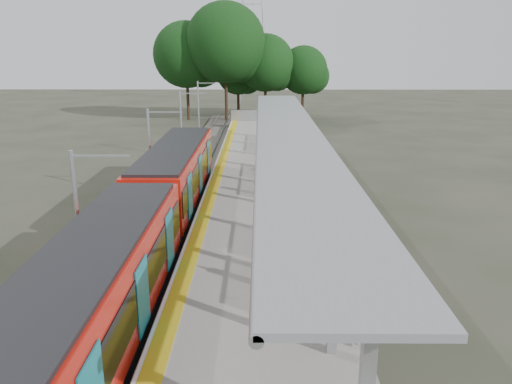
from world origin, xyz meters
TOP-DOWN VIEW (x-y plane):
  - trackbed at (-4.50, 20.00)m, footprint 3.00×70.00m
  - platform at (0.00, 20.00)m, footprint 6.00×50.00m
  - tactile_strip at (-2.55, 20.00)m, footprint 0.60×50.00m
  - end_fence at (0.00, 44.95)m, footprint 6.00×0.10m
  - train at (-4.50, 9.97)m, footprint 2.74×27.60m
  - canopy at (1.61, 16.19)m, footprint 3.27×38.00m
  - tree_cluster at (-3.21, 53.17)m, footprint 21.48×12.89m
  - catenary_masts at (-6.22, 19.00)m, footprint 2.08×48.16m
  - bench_near at (2.60, 9.82)m, footprint 1.04×1.68m
  - bench_mid at (2.41, 16.04)m, footprint 0.86×1.48m
  - bench_far at (1.41, 21.86)m, footprint 0.79×1.49m
  - info_pillar_near at (0.83, 5.42)m, footprint 0.40×0.40m
  - info_pillar_far at (0.48, 16.50)m, footprint 0.35×0.35m
  - litter_bin at (1.43, 19.96)m, footprint 0.55×0.55m

SIDE VIEW (x-z plane):
  - trackbed at x=-4.50m, z-range 0.00..0.24m
  - platform at x=0.00m, z-range 0.00..1.00m
  - tactile_strip at x=-2.55m, z-range 1.00..1.02m
  - litter_bin at x=1.43m, z-range 1.00..1.93m
  - bench_mid at x=2.41m, z-range 1.03..2.00m
  - bench_far at x=1.41m, z-range 1.03..2.00m
  - bench_near at x=2.60m, z-range 1.03..2.13m
  - end_fence at x=0.00m, z-range 1.00..2.20m
  - info_pillar_far at x=0.48m, z-range 0.90..2.47m
  - info_pillar_near at x=0.83m, z-range 0.88..2.66m
  - train at x=-4.50m, z-range 0.24..3.86m
  - catenary_masts at x=-6.22m, z-range 0.21..5.61m
  - canopy at x=1.61m, z-range 2.37..6.03m
  - tree_cluster at x=-3.21m, z-range 0.88..14.87m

